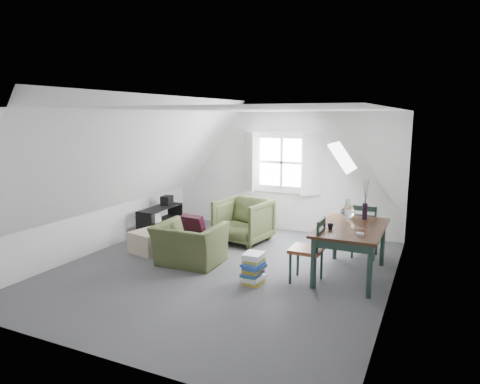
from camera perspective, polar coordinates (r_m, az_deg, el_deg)
The scene contains 24 objects.
floor at distance 6.91m, azimuth -2.26°, elevation -10.32°, with size 5.50×5.50×0.00m, color #49494E.
ceiling at distance 6.47m, azimuth -2.42°, elevation 10.89°, with size 5.50×5.50×0.00m, color white.
wall_back at distance 9.08m, azimuth 5.65°, elevation 2.72°, with size 5.00×5.00×0.00m, color silver.
wall_front at distance 4.38m, azimuth -19.15°, elevation -5.85°, with size 5.00×5.00×0.00m, color silver.
wall_left at distance 8.02m, azimuth -18.42°, elevation 1.27°, with size 5.50×5.50×0.00m, color silver.
wall_right at distance 5.88m, azimuth 19.86°, elevation -1.88°, with size 5.50×5.50×0.00m, color silver.
slope_left at distance 7.34m, azimuth -13.22°, elevation 4.88°, with size 5.50×5.50×0.00m, color white.
slope_right at distance 5.96m, azimuth 11.03°, elevation 3.79°, with size 5.50×5.50×0.00m, color white.
dormer_window at distance 8.99m, azimuth 5.52°, elevation 3.93°, with size 1.71×0.35×1.30m.
skylight at distance 7.22m, azimuth 13.54°, elevation 4.54°, with size 0.55×0.75×0.04m, color white.
armchair_near at distance 7.23m, azimuth -6.69°, elevation -9.45°, with size 1.04×0.91×0.67m, color #3D4523.
armchair_far at distance 8.35m, azimuth 0.45°, elevation -6.67°, with size 0.90×0.93×0.85m, color #3D4523.
throw_pillow at distance 7.17m, azimuth -6.16°, elevation -4.58°, with size 0.39×0.11×0.39m, color #350E1D.
ottoman at distance 7.88m, azimuth -11.92°, elevation -6.49°, with size 0.57×0.57×0.38m, color tan.
dining_table at distance 6.66m, azimuth 14.60°, elevation -5.32°, with size 0.94×1.56×0.78m.
demijohn at distance 7.06m, azimuth 14.16°, elevation -2.49°, with size 0.22×0.22×0.31m.
vase_twigs at distance 7.11m, azimuth 16.30°, elevation -2.38°, with size 0.08×0.09×0.64m.
cup at distance 6.39m, azimuth 11.94°, elevation -4.90°, with size 0.09×0.09×0.08m, color black.
paper_box at distance 6.16m, azimuth 15.72°, elevation -5.45°, with size 0.11×0.07×0.04m, color white.
dining_chair_far at distance 7.65m, azimuth 16.34°, elevation -4.85°, with size 0.44×0.44×0.94m.
dining_chair_near at distance 6.36m, azimuth 9.20°, elevation -7.50°, with size 0.45×0.45×0.96m.
media_shelf at distance 8.93m, azimuth -10.70°, elevation -4.01°, with size 0.37×1.12×0.57m.
electronics_box at distance 9.08m, azimuth -9.72°, elevation -1.15°, with size 0.19×0.26×0.21m, color black.
magazine_stack at distance 6.31m, azimuth 1.81°, elevation -10.15°, with size 0.34×0.40×0.45m.
Camera 1 is at (2.97, -5.75, 2.41)m, focal length 32.00 mm.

